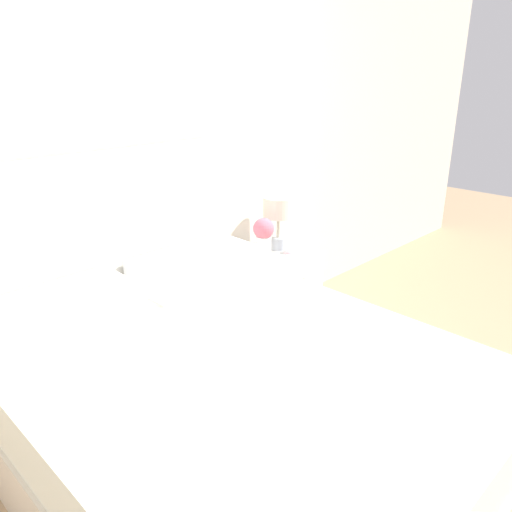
# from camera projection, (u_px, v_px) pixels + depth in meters

# --- Properties ---
(ground_plane) EXTENTS (12.00, 12.00, 0.00)m
(ground_plane) POSITION_uv_depth(u_px,v_px,m) (121.00, 380.00, 2.81)
(ground_plane) COLOR tan
(wall_back) EXTENTS (8.00, 0.06, 2.60)m
(wall_back) POSITION_uv_depth(u_px,v_px,m) (87.00, 145.00, 2.40)
(wall_back) COLOR silver
(wall_back) RESTS_ON ground_plane
(bed) EXTENTS (1.60, 1.95, 1.28)m
(bed) POSITION_uv_depth(u_px,v_px,m) (226.00, 404.00, 2.10)
(bed) COLOR beige
(bed) RESTS_ON ground_plane
(nightstand) EXTENTS (0.42, 0.41, 0.53)m
(nightstand) POSITION_uv_depth(u_px,v_px,m) (280.00, 291.00, 3.29)
(nightstand) COLOR white
(nightstand) RESTS_ON ground_plane
(table_lamp) EXTENTS (0.20, 0.20, 0.35)m
(table_lamp) POSITION_uv_depth(u_px,v_px,m) (278.00, 211.00, 3.19)
(table_lamp) COLOR #A8B2BC
(table_lamp) RESTS_ON nightstand
(flower_vase) EXTENTS (0.13, 0.13, 0.27)m
(flower_vase) POSITION_uv_depth(u_px,v_px,m) (264.00, 236.00, 3.05)
(flower_vase) COLOR white
(flower_vase) RESTS_ON nightstand
(teacup) EXTENTS (0.12, 0.12, 0.06)m
(teacup) POSITION_uv_depth(u_px,v_px,m) (292.00, 249.00, 3.20)
(teacup) COLOR white
(teacup) RESTS_ON nightstand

